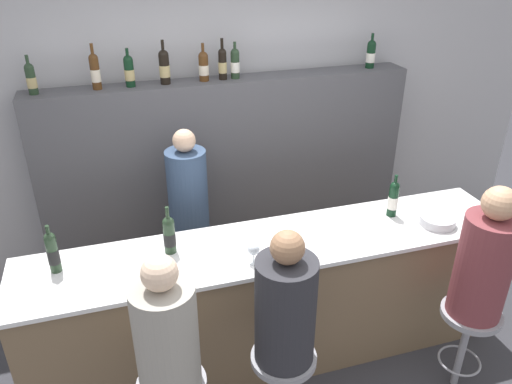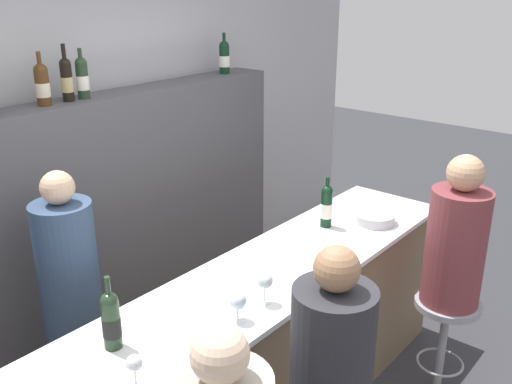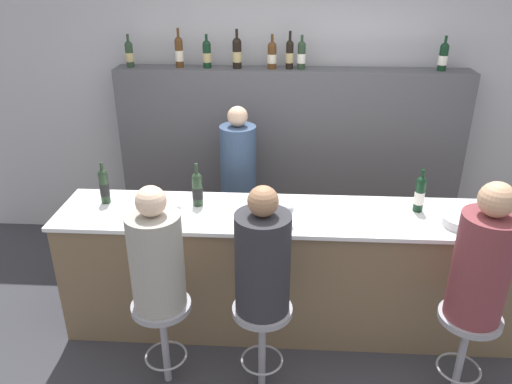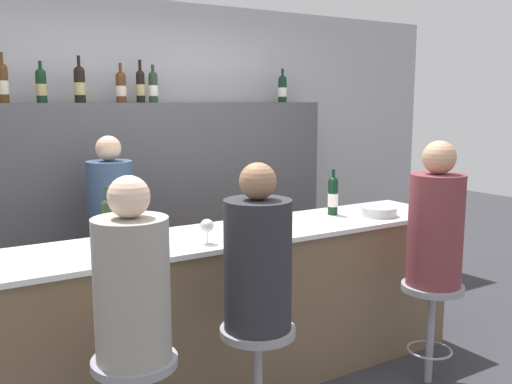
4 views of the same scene
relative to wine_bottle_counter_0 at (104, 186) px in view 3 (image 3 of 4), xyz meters
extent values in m
plane|color=#333338|center=(1.39, -0.40, -1.13)|extent=(16.00, 16.00, 0.00)
cube|color=#B2B2B7|center=(1.39, 1.41, 0.17)|extent=(6.40, 0.05, 2.60)
cube|color=brown|center=(1.39, -0.10, -0.65)|extent=(3.37, 0.61, 0.96)
cube|color=white|center=(1.39, -0.10, -0.15)|extent=(3.41, 0.65, 0.03)
cube|color=#4C4C51|center=(1.39, 1.18, -0.24)|extent=(3.20, 0.28, 1.78)
cylinder|color=#233823|center=(0.00, 0.00, -0.02)|extent=(0.07, 0.07, 0.24)
cylinder|color=black|center=(0.00, 0.00, -0.03)|extent=(0.07, 0.07, 0.10)
sphere|color=#233823|center=(0.00, 0.00, 0.10)|extent=(0.07, 0.07, 0.07)
cylinder|color=#233823|center=(0.00, 0.00, 0.15)|extent=(0.02, 0.02, 0.07)
cylinder|color=#233823|center=(0.70, 0.00, -0.03)|extent=(0.08, 0.08, 0.22)
cylinder|color=black|center=(0.70, 0.00, -0.04)|extent=(0.08, 0.08, 0.09)
sphere|color=#233823|center=(0.70, 0.00, 0.08)|extent=(0.08, 0.08, 0.08)
cylinder|color=#233823|center=(0.70, 0.00, 0.15)|extent=(0.02, 0.02, 0.10)
cylinder|color=black|center=(2.32, 0.00, -0.02)|extent=(0.07, 0.07, 0.24)
cylinder|color=white|center=(2.32, 0.00, -0.03)|extent=(0.07, 0.07, 0.09)
sphere|color=black|center=(2.32, 0.00, 0.10)|extent=(0.07, 0.07, 0.07)
cylinder|color=black|center=(2.32, 0.00, 0.15)|extent=(0.02, 0.02, 0.08)
cylinder|color=#233823|center=(-0.07, 1.18, 0.74)|extent=(0.07, 0.07, 0.19)
cylinder|color=tan|center=(-0.07, 1.18, 0.73)|extent=(0.07, 0.07, 0.08)
sphere|color=#233823|center=(-0.07, 1.18, 0.84)|extent=(0.07, 0.07, 0.07)
cylinder|color=#233823|center=(-0.07, 1.18, 0.89)|extent=(0.02, 0.02, 0.08)
cylinder|color=#4C2D14|center=(0.38, 1.18, 0.76)|extent=(0.07, 0.07, 0.23)
cylinder|color=beige|center=(0.38, 1.18, 0.75)|extent=(0.07, 0.07, 0.09)
sphere|color=#4C2D14|center=(0.38, 1.18, 0.88)|extent=(0.07, 0.07, 0.07)
cylinder|color=#4C2D14|center=(0.38, 1.18, 0.94)|extent=(0.02, 0.02, 0.10)
cylinder|color=black|center=(0.63, 1.18, 0.75)|extent=(0.07, 0.07, 0.20)
cylinder|color=tan|center=(0.63, 1.18, 0.74)|extent=(0.08, 0.08, 0.08)
sphere|color=black|center=(0.63, 1.18, 0.85)|extent=(0.07, 0.07, 0.07)
cylinder|color=black|center=(0.63, 1.18, 0.90)|extent=(0.02, 0.02, 0.07)
cylinder|color=black|center=(0.90, 1.18, 0.76)|extent=(0.08, 0.08, 0.23)
cylinder|color=tan|center=(0.90, 1.18, 0.75)|extent=(0.08, 0.08, 0.09)
sphere|color=black|center=(0.90, 1.18, 0.87)|extent=(0.08, 0.08, 0.08)
cylinder|color=black|center=(0.90, 1.18, 0.94)|extent=(0.02, 0.02, 0.10)
cylinder|color=#4C2D14|center=(1.21, 1.18, 0.74)|extent=(0.08, 0.08, 0.19)
cylinder|color=beige|center=(1.21, 1.18, 0.73)|extent=(0.08, 0.08, 0.08)
sphere|color=#4C2D14|center=(1.21, 1.18, 0.84)|extent=(0.08, 0.08, 0.08)
cylinder|color=#4C2D14|center=(1.21, 1.18, 0.90)|extent=(0.02, 0.02, 0.09)
cylinder|color=black|center=(1.36, 1.18, 0.75)|extent=(0.07, 0.07, 0.21)
cylinder|color=tan|center=(1.36, 1.18, 0.74)|extent=(0.07, 0.07, 0.09)
sphere|color=black|center=(1.36, 1.18, 0.86)|extent=(0.07, 0.07, 0.07)
cylinder|color=black|center=(1.36, 1.18, 0.92)|extent=(0.02, 0.02, 0.10)
cylinder|color=#233823|center=(1.47, 1.18, 0.75)|extent=(0.07, 0.07, 0.21)
cylinder|color=white|center=(1.47, 1.18, 0.74)|extent=(0.07, 0.07, 0.08)
sphere|color=#233823|center=(1.47, 1.18, 0.85)|extent=(0.07, 0.07, 0.07)
cylinder|color=#233823|center=(1.47, 1.18, 0.90)|extent=(0.02, 0.02, 0.07)
cylinder|color=black|center=(2.70, 1.18, 0.75)|extent=(0.08, 0.08, 0.20)
cylinder|color=white|center=(2.70, 1.18, 0.74)|extent=(0.08, 0.08, 0.08)
sphere|color=black|center=(2.70, 1.18, 0.85)|extent=(0.08, 0.08, 0.08)
cylinder|color=black|center=(2.70, 1.18, 0.90)|extent=(0.02, 0.02, 0.08)
cylinder|color=silver|center=(0.60, -0.27, -0.14)|extent=(0.07, 0.07, 0.00)
cylinder|color=silver|center=(0.60, -0.27, -0.10)|extent=(0.01, 0.01, 0.08)
sphere|color=silver|center=(0.60, -0.27, -0.03)|extent=(0.07, 0.07, 0.07)
cylinder|color=silver|center=(1.18, -0.27, -0.14)|extent=(0.07, 0.07, 0.00)
cylinder|color=silver|center=(1.18, -0.27, -0.10)|extent=(0.01, 0.01, 0.06)
sphere|color=silver|center=(1.18, -0.27, -0.04)|extent=(0.08, 0.08, 0.08)
cylinder|color=silver|center=(1.38, -0.27, -0.14)|extent=(0.06, 0.06, 0.00)
cylinder|color=silver|center=(1.38, -0.27, -0.09)|extent=(0.01, 0.01, 0.08)
sphere|color=silver|center=(1.38, -0.27, -0.02)|extent=(0.08, 0.08, 0.08)
cylinder|color=#B7B7BC|center=(2.57, -0.21, -0.11)|extent=(0.25, 0.25, 0.06)
cylinder|color=gray|center=(0.57, -0.75, -0.83)|extent=(0.05, 0.05, 0.61)
torus|color=gray|center=(0.57, -0.75, -0.92)|extent=(0.29, 0.29, 0.02)
cylinder|color=gray|center=(0.57, -0.75, -0.50)|extent=(0.39, 0.39, 0.04)
cylinder|color=gray|center=(0.57, -0.75, -0.16)|extent=(0.34, 0.34, 0.64)
sphere|color=beige|center=(0.57, -0.75, 0.25)|extent=(0.19, 0.19, 0.19)
cylinder|color=gray|center=(1.22, -0.75, -0.83)|extent=(0.05, 0.05, 0.61)
torus|color=gray|center=(1.22, -0.75, -0.92)|extent=(0.29, 0.29, 0.02)
cylinder|color=gray|center=(1.22, -0.75, -0.50)|extent=(0.39, 0.39, 0.04)
cylinder|color=#28282D|center=(1.22, -0.75, -0.15)|extent=(0.34, 0.34, 0.66)
sphere|color=#936B4C|center=(1.22, -0.75, 0.27)|extent=(0.18, 0.18, 0.18)
cylinder|color=gray|center=(2.52, -0.75, -0.83)|extent=(0.05, 0.05, 0.61)
torus|color=gray|center=(2.52, -0.75, -0.92)|extent=(0.29, 0.29, 0.02)
cylinder|color=gray|center=(2.52, -0.75, -0.50)|extent=(0.39, 0.39, 0.04)
cylinder|color=brown|center=(2.52, -0.75, -0.13)|extent=(0.34, 0.34, 0.70)
sphere|color=tan|center=(2.52, -0.75, 0.32)|extent=(0.21, 0.21, 0.21)
cylinder|color=#334766|center=(0.94, 0.70, -0.44)|extent=(0.31, 0.31, 1.39)
sphere|color=#D8AD8C|center=(0.94, 0.70, 0.34)|extent=(0.17, 0.17, 0.17)
camera|label=1|loc=(0.44, -2.74, 1.71)|focal=35.00mm
camera|label=2|loc=(-0.46, -1.75, 1.32)|focal=40.00mm
camera|label=3|loc=(1.33, -3.32, 1.53)|focal=35.00mm
camera|label=4|loc=(-0.24, -3.09, 0.67)|focal=40.00mm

